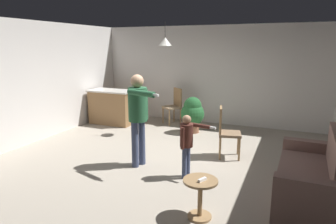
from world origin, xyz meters
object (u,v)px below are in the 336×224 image
(side_table_by_couch, at_px, (200,194))
(spare_remote_on_table, at_px, (202,180))
(dining_chair_by_counter, at_px, (226,130))
(dining_chair_near_wall, at_px, (174,105))
(couch_floral, at_px, (314,178))
(person_child, at_px, (187,139))
(kitchen_counter, at_px, (112,107))
(potted_plant_corner, at_px, (193,113))
(person_adult, at_px, (138,110))

(side_table_by_couch, relative_size, spare_remote_on_table, 4.00)
(dining_chair_by_counter, bearing_deg, dining_chair_near_wall, -150.16)
(couch_floral, distance_m, person_child, 1.93)
(dining_chair_near_wall, bearing_deg, kitchen_counter, 59.84)
(couch_floral, relative_size, kitchen_counter, 1.45)
(person_child, bearing_deg, spare_remote_on_table, 39.77)
(kitchen_counter, distance_m, potted_plant_corner, 2.36)
(person_child, bearing_deg, potted_plant_corner, -152.00)
(side_table_by_couch, xyz_separation_m, spare_remote_on_table, (0.03, -0.03, 0.21))
(person_child, bearing_deg, dining_chair_near_wall, -143.21)
(person_adult, height_order, person_child, person_adult)
(kitchen_counter, height_order, potted_plant_corner, kitchen_counter)
(couch_floral, bearing_deg, spare_remote_on_table, 131.74)
(couch_floral, bearing_deg, potted_plant_corner, 47.60)
(couch_floral, distance_m, potted_plant_corner, 3.72)
(dining_chair_by_counter, bearing_deg, potted_plant_corner, -153.86)
(couch_floral, bearing_deg, person_adult, 88.99)
(person_child, bearing_deg, person_adult, -86.75)
(side_table_by_couch, bearing_deg, couch_floral, 38.83)
(spare_remote_on_table, bearing_deg, potted_plant_corner, 110.25)
(dining_chair_by_counter, bearing_deg, couch_floral, 38.49)
(person_adult, bearing_deg, couch_floral, 103.90)
(person_adult, xyz_separation_m, dining_chair_near_wall, (-0.55, 3.08, -0.49))
(couch_floral, distance_m, person_adult, 2.96)
(person_adult, distance_m, spare_remote_on_table, 2.05)
(couch_floral, height_order, person_adult, person_adult)
(couch_floral, distance_m, dining_chair_near_wall, 4.70)
(dining_chair_near_wall, bearing_deg, dining_chair_by_counter, 170.68)
(person_adult, bearing_deg, dining_chair_near_wall, -153.32)
(side_table_by_couch, height_order, dining_chair_near_wall, dining_chair_near_wall)
(person_child, height_order, spare_remote_on_table, person_child)
(couch_floral, height_order, dining_chair_by_counter, same)
(kitchen_counter, xyz_separation_m, spare_remote_on_table, (3.72, -3.65, 0.06))
(person_child, relative_size, dining_chair_by_counter, 1.07)
(person_child, bearing_deg, dining_chair_by_counter, 173.68)
(person_child, distance_m, dining_chair_near_wall, 3.56)
(kitchen_counter, relative_size, dining_chair_near_wall, 1.26)
(kitchen_counter, relative_size, dining_chair_by_counter, 1.26)
(couch_floral, height_order, potted_plant_corner, couch_floral)
(dining_chair_near_wall, relative_size, potted_plant_corner, 1.10)
(dining_chair_near_wall, bearing_deg, side_table_by_couch, 153.22)
(couch_floral, xyz_separation_m, person_adult, (-2.87, 0.13, 0.70))
(kitchen_counter, bearing_deg, dining_chair_by_counter, -21.09)
(dining_chair_near_wall, bearing_deg, person_adult, 137.54)
(kitchen_counter, bearing_deg, potted_plant_corner, 0.89)
(side_table_by_couch, relative_size, dining_chair_by_counter, 0.52)
(kitchen_counter, bearing_deg, person_child, -39.23)
(kitchen_counter, bearing_deg, person_adult, -48.18)
(couch_floral, relative_size, dining_chair_by_counter, 1.82)
(kitchen_counter, bearing_deg, spare_remote_on_table, -44.48)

